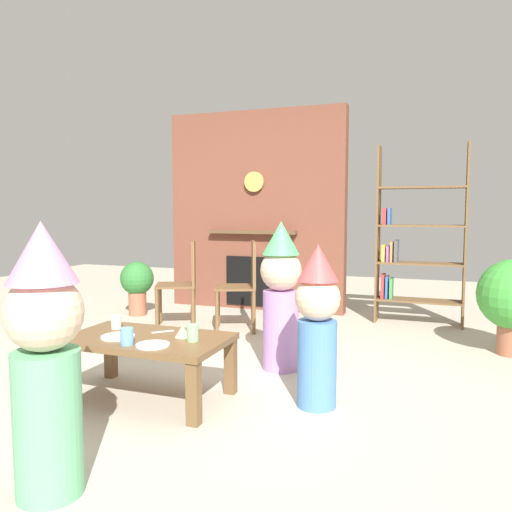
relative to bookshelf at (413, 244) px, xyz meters
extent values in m
plane|color=#BCB29E|center=(-1.20, -2.40, -0.86)|extent=(12.00, 12.00, 0.00)
cube|color=brown|center=(-1.86, 0.20, 0.34)|extent=(2.20, 0.18, 2.40)
cube|color=black|center=(-1.86, 0.10, -0.51)|extent=(0.70, 0.02, 0.60)
cube|color=brown|center=(-1.86, 0.06, 0.09)|extent=(1.10, 0.10, 0.04)
cylinder|color=tan|center=(-1.84, 0.08, 0.69)|extent=(0.24, 0.04, 0.24)
cube|color=brown|center=(-0.37, 0.00, 0.09)|extent=(0.02, 0.28, 1.90)
cube|color=brown|center=(0.51, 0.00, 0.09)|extent=(0.02, 0.28, 1.90)
cube|color=brown|center=(0.07, 0.00, -0.61)|extent=(0.86, 0.28, 0.02)
cube|color=brown|center=(0.07, 0.00, -0.21)|extent=(0.86, 0.28, 0.02)
cube|color=brown|center=(0.07, 0.00, 0.19)|extent=(0.86, 0.28, 0.02)
cube|color=brown|center=(0.07, 0.00, 0.59)|extent=(0.86, 0.28, 0.02)
cube|color=#B23333|center=(-0.30, 0.00, -0.47)|extent=(0.03, 0.20, 0.26)
cube|color=#3359A5|center=(-0.26, 0.00, -0.48)|extent=(0.03, 0.20, 0.24)
cube|color=#3F8C4C|center=(-0.21, 0.00, -0.49)|extent=(0.03, 0.20, 0.22)
cube|color=gold|center=(-0.30, 0.00, -0.11)|extent=(0.03, 0.20, 0.18)
cube|color=#8C4C99|center=(-0.26, 0.00, -0.12)|extent=(0.03, 0.20, 0.17)
cube|color=#D87F3F|center=(-0.22, 0.00, -0.09)|extent=(0.03, 0.20, 0.22)
cube|color=#4C4C51|center=(-0.17, 0.00, -0.08)|extent=(0.04, 0.20, 0.23)
cube|color=#B23333|center=(-0.30, 0.00, 0.29)|extent=(0.04, 0.20, 0.18)
cube|color=#3359A5|center=(-0.25, 0.00, 0.29)|extent=(0.03, 0.20, 0.18)
cube|color=brown|center=(-1.49, -2.85, -0.47)|extent=(1.04, 0.62, 0.04)
cube|color=brown|center=(-1.96, -3.12, -0.68)|extent=(0.07, 0.07, 0.37)
cube|color=brown|center=(-1.01, -3.12, -0.68)|extent=(0.07, 0.07, 0.37)
cube|color=brown|center=(-1.96, -2.59, -0.68)|extent=(0.07, 0.07, 0.37)
cube|color=brown|center=(-1.01, -2.59, -0.68)|extent=(0.07, 0.07, 0.37)
cylinder|color=silver|center=(-1.80, -2.73, -0.41)|extent=(0.07, 0.07, 0.09)
cylinder|color=#8CD18C|center=(-1.16, -2.84, -0.40)|extent=(0.07, 0.07, 0.10)
cylinder|color=#669EE0|center=(-1.49, -3.06, -0.40)|extent=(0.08, 0.08, 0.10)
cylinder|color=white|center=(-1.65, -2.93, -0.45)|extent=(0.21, 0.21, 0.01)
cylinder|color=white|center=(-1.33, -3.03, -0.45)|extent=(0.20, 0.20, 0.01)
cone|color=#EAC68C|center=(-1.27, -2.78, -0.42)|extent=(0.10, 0.10, 0.07)
cube|color=silver|center=(-1.45, -2.71, -0.45)|extent=(0.12, 0.12, 0.01)
cylinder|color=#66B27F|center=(-1.28, -3.95, -0.55)|extent=(0.28, 0.28, 0.63)
sphere|color=beige|center=(-1.28, -3.95, -0.07)|extent=(0.33, 0.33, 0.33)
cone|color=pink|center=(-1.28, -3.95, 0.18)|extent=(0.29, 0.29, 0.26)
cylinder|color=#4C7FC6|center=(-0.42, -2.61, -0.59)|extent=(0.24, 0.24, 0.54)
sphere|color=beige|center=(-0.42, -2.61, -0.18)|extent=(0.28, 0.28, 0.28)
cone|color=#EA4C4C|center=(-0.42, -2.61, 0.04)|extent=(0.25, 0.25, 0.22)
cylinder|color=#B27FCC|center=(-0.86, -1.98, -0.56)|extent=(0.27, 0.27, 0.61)
sphere|color=beige|center=(-0.86, -1.98, -0.10)|extent=(0.31, 0.31, 0.31)
cone|color=#4CB766|center=(-0.86, -1.98, 0.15)|extent=(0.28, 0.28, 0.25)
cube|color=brown|center=(-2.29, -1.03, -0.42)|extent=(0.53, 0.53, 0.02)
cube|color=brown|center=(-2.12, -0.95, -0.18)|extent=(0.20, 0.37, 0.45)
cylinder|color=brown|center=(-2.53, -0.95, -0.64)|extent=(0.04, 0.04, 0.43)
cylinder|color=brown|center=(-2.37, -1.27, -0.64)|extent=(0.04, 0.04, 0.43)
cylinder|color=brown|center=(-2.20, -0.79, -0.64)|extent=(0.04, 0.04, 0.43)
cylinder|color=brown|center=(-2.05, -1.12, -0.64)|extent=(0.04, 0.04, 0.43)
cube|color=brown|center=(-1.66, -0.95, -0.42)|extent=(0.52, 0.52, 0.02)
cube|color=brown|center=(-1.49, -0.88, -0.18)|extent=(0.18, 0.38, 0.45)
cylinder|color=brown|center=(-1.89, -0.85, -0.64)|extent=(0.04, 0.04, 0.43)
cylinder|color=brown|center=(-1.75, -1.18, -0.64)|extent=(0.04, 0.04, 0.43)
cylinder|color=brown|center=(-1.56, -0.71, -0.64)|extent=(0.04, 0.04, 0.43)
cylinder|color=brown|center=(-1.42, -1.05, -0.64)|extent=(0.04, 0.04, 0.43)
cylinder|color=#9E5B42|center=(0.86, -0.95, -0.73)|extent=(0.24, 0.24, 0.26)
cylinder|color=#9E5B42|center=(-3.00, -0.67, -0.73)|extent=(0.20, 0.20, 0.27)
sphere|color=#2E7432|center=(-3.00, -0.67, -0.43)|extent=(0.38, 0.38, 0.38)
camera|label=1|loc=(0.27, -5.58, 0.36)|focal=35.30mm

